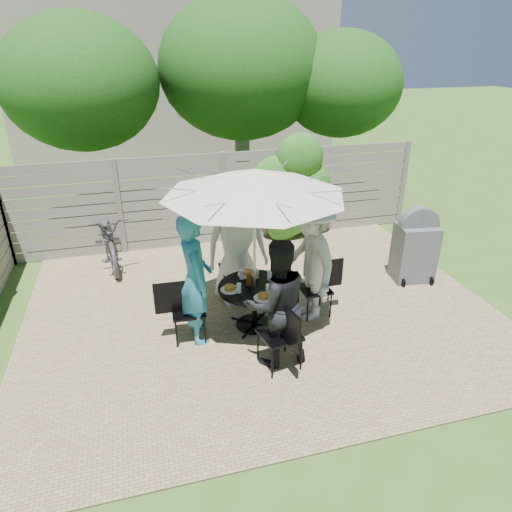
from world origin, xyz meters
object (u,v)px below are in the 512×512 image
object	(u,v)px
person_left	(195,279)
plate_right	(278,280)
person_back	(237,244)
chair_right	(315,299)
glass_back	(242,274)
glass_right	(269,275)
bicycle	(109,237)
chair_back	(235,278)
plate_left	(230,289)
chair_left	(188,322)
plate_back	(246,273)
glass_left	(239,288)
bbq_grill	(415,248)
glass_front	(268,289)
plate_front	(263,297)
chair_front	(280,347)
person_front	(277,304)
coffee_cup	(256,274)
patio_table	(255,298)
syrup_jug	(249,280)
umbrella	(254,182)
person_right	(309,260)

from	to	relation	value
person_left	plate_right	bearing A→B (deg)	-90.00
person_back	chair_right	distance (m)	1.45
glass_back	glass_right	world-z (taller)	same
chair_right	bicycle	bearing A→B (deg)	-43.15
chair_back	plate_left	bearing A→B (deg)	-16.46
chair_left	plate_back	distance (m)	1.11
chair_left	person_left	size ratio (longest dim) A/B	0.50
glass_left	bicycle	world-z (taller)	bicycle
glass_left	bbq_grill	distance (m)	3.34
glass_front	plate_left	bearing A→B (deg)	154.77
glass_right	plate_front	bearing A→B (deg)	-115.23
chair_front	person_front	size ratio (longest dim) A/B	0.57
plate_back	chair_front	bearing A→B (deg)	-85.98
bbq_grill	glass_left	bearing A→B (deg)	-158.31
person_left	glass_front	xyz separation A→B (m)	(0.95, -0.19, -0.19)
glass_front	coffee_cup	bearing A→B (deg)	94.53
glass_left	coffee_cup	bearing A→B (deg)	46.04
plate_back	person_left	bearing A→B (deg)	-152.60
chair_front	bbq_grill	bearing A→B (deg)	-70.98
patio_table	chair_front	bearing A→B (deg)	-85.95
glass_back	glass_left	size ratio (longest dim) A/B	1.00
person_left	chair_front	world-z (taller)	person_left
glass_back	glass_right	size ratio (longest dim) A/B	1.00
syrup_jug	bbq_grill	bearing A→B (deg)	11.47
chair_left	person_left	xyz separation A→B (m)	(0.14, 0.01, 0.65)
plate_left	plate_front	bearing A→B (deg)	-41.05
bicycle	plate_front	bearing A→B (deg)	-63.89
patio_table	bbq_grill	xyz separation A→B (m)	(2.99, 0.66, 0.14)
plate_right	glass_left	size ratio (longest dim) A/B	1.86
chair_left	chair_right	size ratio (longest dim) A/B	1.03
umbrella	plate_front	world-z (taller)	umbrella
chair_left	chair_right	xyz separation A→B (m)	(1.93, 0.13, -0.01)
chair_front	plate_right	world-z (taller)	chair_front
chair_back	glass_front	distance (m)	1.31
glass_left	glass_right	distance (m)	0.56
chair_left	plate_left	xyz separation A→B (m)	(0.60, 0.04, 0.41)
glass_back	glass_front	world-z (taller)	same
chair_right	plate_back	distance (m)	1.11
coffee_cup	person_back	bearing A→B (deg)	103.26
glass_left	glass_right	bearing A→B (deg)	25.95
patio_table	syrup_jug	world-z (taller)	syrup_jug
patio_table	coffee_cup	xyz separation A→B (m)	(0.08, 0.23, 0.26)
person_back	plate_back	xyz separation A→B (m)	(0.03, -0.47, -0.28)
umbrella	person_right	size ratio (longest dim) A/B	1.38
chair_right	plate_left	size ratio (longest dim) A/B	3.41
person_back	glass_left	distance (m)	1.00
chair_back	plate_back	world-z (taller)	chair_back
plate_front	bicycle	bearing A→B (deg)	123.68
person_front	bbq_grill	size ratio (longest dim) A/B	1.29
person_left	bbq_grill	bearing A→B (deg)	-83.23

